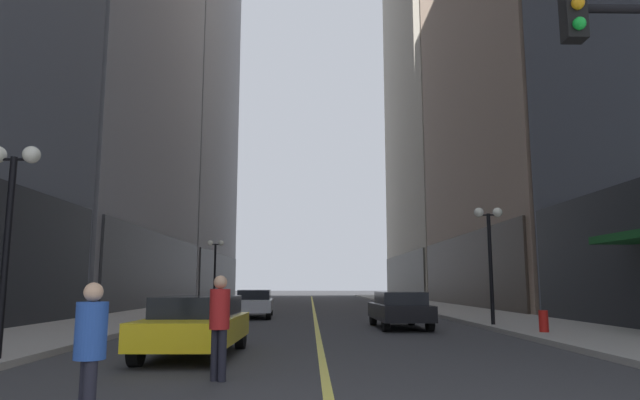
{
  "coord_description": "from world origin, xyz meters",
  "views": [
    {
      "loc": [
        -0.27,
        -4.23,
        1.59
      ],
      "look_at": [
        0.23,
        22.78,
        5.69
      ],
      "focal_mm": 31.2,
      "sensor_mm": 36.0,
      "label": 1
    }
  ],
  "objects_px": {
    "street_lamp_left_far": "(215,258)",
    "car_silver": "(255,302)",
    "street_lamp_right_mid": "(489,239)",
    "pedestrian_in_blue_hoodie": "(90,345)",
    "car_black": "(399,308)",
    "car_yellow": "(196,323)",
    "street_lamp_left_near": "(10,202)",
    "fire_hydrant_right": "(544,324)",
    "pedestrian_in_red_jacket": "(220,319)"
  },
  "relations": [
    {
      "from": "car_black",
      "to": "car_silver",
      "type": "distance_m",
      "value": 9.06
    },
    {
      "from": "pedestrian_in_blue_hoodie",
      "to": "street_lamp_left_far",
      "type": "bearing_deg",
      "value": 97.09
    },
    {
      "from": "car_yellow",
      "to": "street_lamp_left_far",
      "type": "bearing_deg",
      "value": 98.66
    },
    {
      "from": "car_yellow",
      "to": "pedestrian_in_red_jacket",
      "type": "distance_m",
      "value": 3.41
    },
    {
      "from": "car_silver",
      "to": "fire_hydrant_right",
      "type": "xyz_separation_m",
      "value": [
        9.84,
        -10.25,
        -0.32
      ]
    },
    {
      "from": "pedestrian_in_blue_hoodie",
      "to": "car_silver",
      "type": "bearing_deg",
      "value": 90.73
    },
    {
      "from": "pedestrian_in_blue_hoodie",
      "to": "car_yellow",
      "type": "bearing_deg",
      "value": 91.36
    },
    {
      "from": "car_black",
      "to": "street_lamp_left_far",
      "type": "height_order",
      "value": "street_lamp_left_far"
    },
    {
      "from": "street_lamp_right_mid",
      "to": "fire_hydrant_right",
      "type": "height_order",
      "value": "street_lamp_right_mid"
    },
    {
      "from": "street_lamp_left_far",
      "to": "street_lamp_right_mid",
      "type": "distance_m",
      "value": 20.36
    },
    {
      "from": "street_lamp_left_near",
      "to": "street_lamp_right_mid",
      "type": "height_order",
      "value": "same"
    },
    {
      "from": "street_lamp_left_near",
      "to": "street_lamp_right_mid",
      "type": "relative_size",
      "value": 1.0
    },
    {
      "from": "car_black",
      "to": "car_silver",
      "type": "height_order",
      "value": "same"
    },
    {
      "from": "pedestrian_in_blue_hoodie",
      "to": "fire_hydrant_right",
      "type": "bearing_deg",
      "value": 48.85
    },
    {
      "from": "fire_hydrant_right",
      "to": "street_lamp_left_near",
      "type": "bearing_deg",
      "value": -156.18
    },
    {
      "from": "street_lamp_right_mid",
      "to": "pedestrian_in_blue_hoodie",
      "type": "bearing_deg",
      "value": -122.59
    },
    {
      "from": "car_yellow",
      "to": "street_lamp_right_mid",
      "type": "xyz_separation_m",
      "value": [
        9.22,
        7.65,
        2.54
      ]
    },
    {
      "from": "car_yellow",
      "to": "fire_hydrant_right",
      "type": "distance_m",
      "value": 10.68
    },
    {
      "from": "pedestrian_in_red_jacket",
      "to": "car_yellow",
      "type": "bearing_deg",
      "value": 107.71
    },
    {
      "from": "street_lamp_left_far",
      "to": "street_lamp_right_mid",
      "type": "relative_size",
      "value": 1.0
    },
    {
      "from": "car_black",
      "to": "car_yellow",
      "type": "bearing_deg",
      "value": -126.72
    },
    {
      "from": "pedestrian_in_red_jacket",
      "to": "street_lamp_left_far",
      "type": "relative_size",
      "value": 0.39
    },
    {
      "from": "street_lamp_left_near",
      "to": "street_lamp_left_far",
      "type": "xyz_separation_m",
      "value": [
        0.0,
        24.95,
        0.0
      ]
    },
    {
      "from": "car_silver",
      "to": "street_lamp_left_near",
      "type": "xyz_separation_m",
      "value": [
        -3.46,
        -16.12,
        2.54
      ]
    },
    {
      "from": "street_lamp_left_near",
      "to": "car_black",
      "type": "bearing_deg",
      "value": 44.62
    },
    {
      "from": "street_lamp_left_far",
      "to": "street_lamp_right_mid",
      "type": "bearing_deg",
      "value": -51.05
    },
    {
      "from": "street_lamp_left_near",
      "to": "fire_hydrant_right",
      "type": "relative_size",
      "value": 5.54
    },
    {
      "from": "car_black",
      "to": "car_silver",
      "type": "xyz_separation_m",
      "value": [
        -5.97,
        6.81,
        0.0
      ]
    },
    {
      "from": "pedestrian_in_blue_hoodie",
      "to": "street_lamp_left_near",
      "type": "height_order",
      "value": "street_lamp_left_near"
    },
    {
      "from": "street_lamp_right_mid",
      "to": "fire_hydrant_right",
      "type": "xyz_separation_m",
      "value": [
        0.5,
        -3.24,
        -2.86
      ]
    },
    {
      "from": "street_lamp_left_far",
      "to": "street_lamp_right_mid",
      "type": "height_order",
      "value": "same"
    },
    {
      "from": "car_black",
      "to": "street_lamp_right_mid",
      "type": "height_order",
      "value": "street_lamp_right_mid"
    },
    {
      "from": "pedestrian_in_red_jacket",
      "to": "street_lamp_right_mid",
      "type": "relative_size",
      "value": 0.39
    },
    {
      "from": "street_lamp_left_far",
      "to": "car_silver",
      "type": "bearing_deg",
      "value": -68.59
    },
    {
      "from": "car_silver",
      "to": "street_lamp_left_near",
      "type": "bearing_deg",
      "value": -102.12
    },
    {
      "from": "car_black",
      "to": "street_lamp_left_far",
      "type": "relative_size",
      "value": 1.01
    },
    {
      "from": "car_black",
      "to": "pedestrian_in_blue_hoodie",
      "type": "height_order",
      "value": "pedestrian_in_blue_hoodie"
    },
    {
      "from": "car_black",
      "to": "fire_hydrant_right",
      "type": "height_order",
      "value": "car_black"
    },
    {
      "from": "car_silver",
      "to": "fire_hydrant_right",
      "type": "height_order",
      "value": "car_silver"
    },
    {
      "from": "street_lamp_left_far",
      "to": "fire_hydrant_right",
      "type": "xyz_separation_m",
      "value": [
        13.3,
        -19.08,
        -2.86
      ]
    },
    {
      "from": "street_lamp_left_near",
      "to": "fire_hydrant_right",
      "type": "distance_m",
      "value": 14.82
    },
    {
      "from": "car_silver",
      "to": "street_lamp_right_mid",
      "type": "relative_size",
      "value": 1.07
    },
    {
      "from": "car_yellow",
      "to": "car_black",
      "type": "bearing_deg",
      "value": 53.28
    },
    {
      "from": "car_black",
      "to": "pedestrian_in_blue_hoodie",
      "type": "distance_m",
      "value": 15.47
    },
    {
      "from": "car_yellow",
      "to": "street_lamp_right_mid",
      "type": "distance_m",
      "value": 12.25
    },
    {
      "from": "pedestrian_in_red_jacket",
      "to": "fire_hydrant_right",
      "type": "bearing_deg",
      "value": 41.37
    },
    {
      "from": "street_lamp_left_near",
      "to": "street_lamp_right_mid",
      "type": "distance_m",
      "value": 15.71
    },
    {
      "from": "car_silver",
      "to": "pedestrian_in_blue_hoodie",
      "type": "distance_m",
      "value": 21.2
    },
    {
      "from": "street_lamp_right_mid",
      "to": "street_lamp_left_far",
      "type": "bearing_deg",
      "value": 128.95
    },
    {
      "from": "car_silver",
      "to": "street_lamp_right_mid",
      "type": "bearing_deg",
      "value": -36.89
    }
  ]
}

